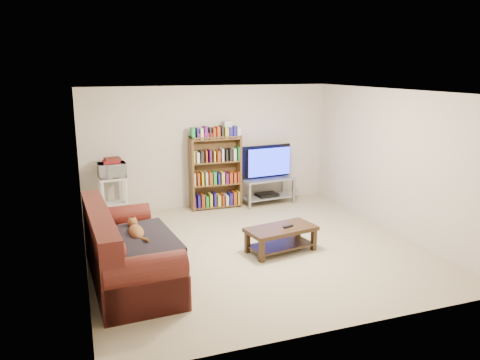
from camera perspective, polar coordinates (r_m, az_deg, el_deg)
name	(u,v)px	position (r m, az deg, el deg)	size (l,w,h in m)	color
floor	(255,247)	(7.40, 1.78, -8.18)	(5.00, 5.00, 0.00)	beige
ceiling	(256,92)	(6.88, 1.93, 10.73)	(5.00, 5.00, 0.00)	white
wall_back	(210,147)	(9.37, -3.71, 4.08)	(5.00, 5.00, 0.00)	silver
wall_front	(344,223)	(4.88, 12.58, -5.17)	(5.00, 5.00, 0.00)	silver
wall_left	(80,186)	(6.58, -18.88, -0.71)	(5.00, 5.00, 0.00)	silver
wall_right	(394,162)	(8.27, 18.24, 2.14)	(5.00, 5.00, 0.00)	silver
sofa	(123,256)	(6.39, -14.02, -8.96)	(1.10, 2.32, 0.97)	#561C16
blanket	(139,241)	(6.19, -12.17, -7.34)	(0.88, 1.14, 0.10)	black
cat	(136,232)	(6.36, -12.54, -6.21)	(0.25, 0.62, 0.19)	brown
coffee_table	(281,235)	(7.17, 5.01, -6.65)	(1.14, 0.71, 0.39)	#312011
remote	(288,226)	(7.14, 5.89, -5.66)	(0.17, 0.05, 0.02)	black
tv_stand	(267,187)	(9.60, 3.32, -0.80)	(1.12, 0.59, 0.54)	#999EA3
television	(267,162)	(9.48, 3.36, 2.17)	(1.16, 0.15, 0.67)	black
dvd_player	(267,195)	(9.64, 3.31, -1.79)	(0.43, 0.30, 0.06)	black
bookshelf	(216,171)	(9.22, -3.00, 1.06)	(1.01, 0.32, 1.45)	brown
shelf_clutter	(220,130)	(9.12, -2.49, 6.07)	(0.74, 0.23, 0.28)	silver
microwave_stand	(113,192)	(8.90, -15.18, -1.46)	(0.52, 0.40, 0.79)	silver
microwave	(112,170)	(8.80, -15.35, 1.17)	(0.49, 0.33, 0.27)	silver
game_boxes	(111,162)	(8.77, -15.41, 2.19)	(0.29, 0.25, 0.05)	maroon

